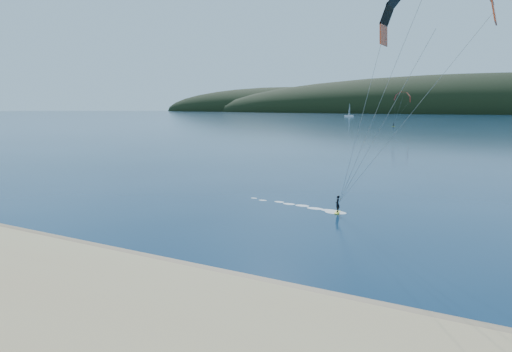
{
  "coord_description": "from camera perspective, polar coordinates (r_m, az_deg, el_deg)",
  "views": [
    {
      "loc": [
        19.81,
        -16.02,
        9.46
      ],
      "look_at": [
        4.96,
        10.0,
        5.0
      ],
      "focal_mm": 32.88,
      "sensor_mm": 36.0,
      "label": 1
    }
  ],
  "objects": [
    {
      "name": "kitesurfer_near",
      "position": [
        33.97,
        20.14,
        15.34
      ],
      "size": [
        22.96,
        9.29,
        17.39
      ],
      "color": "yellow",
      "rests_on": "ground"
    },
    {
      "name": "ground",
      "position": [
        27.18,
        -20.42,
        -12.46
      ],
      "size": [
        1800.0,
        1800.0,
        0.0
      ],
      "primitive_type": "plane",
      "color": "#08223E",
      "rests_on": "ground"
    },
    {
      "name": "headland",
      "position": [
        761.61,
        28.49,
        6.74
      ],
      "size": [
        1200.0,
        310.0,
        140.0
      ],
      "color": "black",
      "rests_on": "ground"
    },
    {
      "name": "sailboat",
      "position": [
        445.7,
        11.26,
        7.21
      ],
      "size": [
        8.68,
        5.44,
        12.11
      ],
      "color": "white",
      "rests_on": "ground"
    },
    {
      "name": "wet_sand",
      "position": [
        30.04,
        -13.75,
        -10.04
      ],
      "size": [
        220.0,
        2.5,
        0.1
      ],
      "color": "#86694E",
      "rests_on": "ground"
    },
    {
      "name": "kitesurfer_far",
      "position": [
        225.81,
        17.36,
        8.79
      ],
      "size": [
        9.06,
        6.6,
        14.68
      ],
      "color": "yellow",
      "rests_on": "ground"
    }
  ]
}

